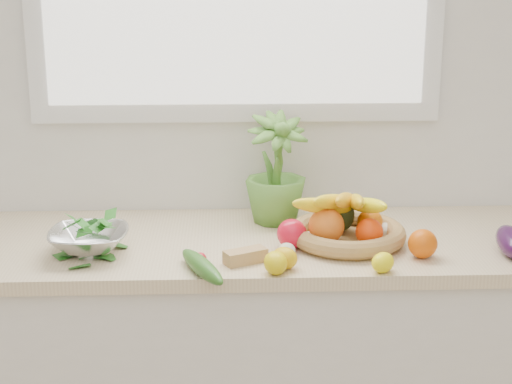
{
  "coord_description": "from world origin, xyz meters",
  "views": [
    {
      "loc": [
        -0.04,
        -0.25,
        1.68
      ],
      "look_at": [
        0.05,
        1.93,
        1.05
      ],
      "focal_mm": 55.0,
      "sensor_mm": 36.0,
      "label": 1
    }
  ],
  "objects_px": {
    "cucumber": "(202,266)",
    "colander_with_spinach": "(89,234)",
    "apple": "(292,234)",
    "eggplant": "(510,241)",
    "potted_herb": "(276,169)",
    "fruit_basket": "(346,226)"
  },
  "relations": [
    {
      "from": "cucumber",
      "to": "colander_with_spinach",
      "type": "height_order",
      "value": "colander_with_spinach"
    },
    {
      "from": "apple",
      "to": "eggplant",
      "type": "distance_m",
      "value": 0.61
    },
    {
      "from": "potted_herb",
      "to": "colander_with_spinach",
      "type": "relative_size",
      "value": 1.54
    },
    {
      "from": "potted_herb",
      "to": "cucumber",
      "type": "bearing_deg",
      "value": -116.86
    },
    {
      "from": "cucumber",
      "to": "potted_herb",
      "type": "bearing_deg",
      "value": 63.14
    },
    {
      "from": "colander_with_spinach",
      "to": "eggplant",
      "type": "bearing_deg",
      "value": -2.28
    },
    {
      "from": "fruit_basket",
      "to": "colander_with_spinach",
      "type": "xyz_separation_m",
      "value": [
        -0.73,
        -0.06,
        0.01
      ]
    },
    {
      "from": "eggplant",
      "to": "apple",
      "type": "bearing_deg",
      "value": 172.91
    },
    {
      "from": "cucumber",
      "to": "fruit_basket",
      "type": "relative_size",
      "value": 0.59
    },
    {
      "from": "potted_herb",
      "to": "colander_with_spinach",
      "type": "height_order",
      "value": "potted_herb"
    },
    {
      "from": "fruit_basket",
      "to": "cucumber",
      "type": "bearing_deg",
      "value": -150.78
    },
    {
      "from": "cucumber",
      "to": "potted_herb",
      "type": "height_order",
      "value": "potted_herb"
    },
    {
      "from": "potted_herb",
      "to": "fruit_basket",
      "type": "distance_m",
      "value": 0.31
    },
    {
      "from": "fruit_basket",
      "to": "colander_with_spinach",
      "type": "distance_m",
      "value": 0.74
    },
    {
      "from": "cucumber",
      "to": "potted_herb",
      "type": "xyz_separation_m",
      "value": [
        0.22,
        0.44,
        0.15
      ]
    },
    {
      "from": "fruit_basket",
      "to": "colander_with_spinach",
      "type": "bearing_deg",
      "value": -174.98
    },
    {
      "from": "colander_with_spinach",
      "to": "fruit_basket",
      "type": "bearing_deg",
      "value": 5.02
    },
    {
      "from": "apple",
      "to": "eggplant",
      "type": "xyz_separation_m",
      "value": [
        0.61,
        -0.08,
        -0.01
      ]
    },
    {
      "from": "fruit_basket",
      "to": "potted_herb",
      "type": "bearing_deg",
      "value": 132.92
    },
    {
      "from": "apple",
      "to": "colander_with_spinach",
      "type": "height_order",
      "value": "colander_with_spinach"
    },
    {
      "from": "apple",
      "to": "cucumber",
      "type": "relative_size",
      "value": 0.33
    },
    {
      "from": "apple",
      "to": "cucumber",
      "type": "xyz_separation_m",
      "value": [
        -0.25,
        -0.2,
        -0.02
      ]
    }
  ]
}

